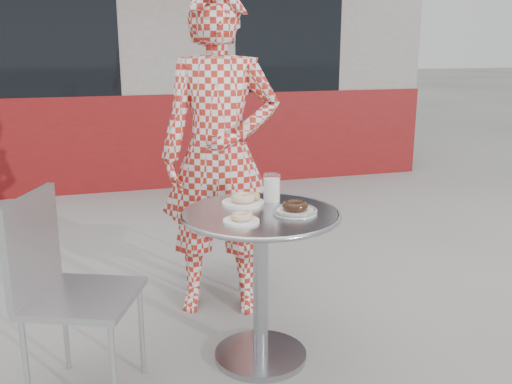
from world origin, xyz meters
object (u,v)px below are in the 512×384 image
object	(u,v)px
chair_far	(216,246)
chair_left	(83,336)
seated_person	(220,156)
plate_checker	(295,209)
plate_far	(244,200)
milk_cup	(272,189)
bistro_table	(261,250)
plate_near	(242,218)

from	to	relation	value
chair_far	chair_left	xyz separation A→B (m)	(-0.82, -1.04, 0.03)
seated_person	plate_checker	size ratio (longest dim) A/B	8.73
plate_far	milk_cup	xyz separation A→B (m)	(0.15, 0.02, 0.04)
bistro_table	seated_person	size ratio (longest dim) A/B	0.42
plate_checker	plate_far	bearing A→B (deg)	132.48
chair_far	plate_checker	distance (m)	1.17
chair_left	plate_far	size ratio (longest dim) A/B	4.40
chair_far	seated_person	size ratio (longest dim) A/B	0.44
chair_far	plate_near	bearing A→B (deg)	100.46
seated_person	plate_near	xyz separation A→B (m)	(-0.07, -0.74, -0.14)
bistro_table	chair_far	xyz separation A→B (m)	(-0.01, 0.98, -0.32)
chair_far	chair_left	bearing A→B (deg)	68.45
seated_person	chair_far	bearing A→B (deg)	98.82
seated_person	plate_checker	distance (m)	0.72
bistro_table	milk_cup	size ratio (longest dim) A/B	5.54
seated_person	milk_cup	world-z (taller)	seated_person
chair_far	milk_cup	xyz separation A→B (m)	(0.11, -0.81, 0.57)
plate_near	plate_checker	size ratio (longest dim) A/B	0.77
chair_left	plate_checker	world-z (taller)	chair_left
seated_person	plate_far	distance (m)	0.49
chair_left	plate_far	bearing A→B (deg)	-51.83
bistro_table	milk_cup	distance (m)	0.32
plate_far	plate_near	distance (m)	0.28
bistro_table	plate_near	xyz separation A→B (m)	(-0.12, -0.12, 0.20)
seated_person	plate_checker	bearing A→B (deg)	-57.74
chair_left	plate_near	bearing A→B (deg)	-71.77
seated_person	plate_checker	world-z (taller)	seated_person
plate_checker	seated_person	bearing A→B (deg)	106.35
chair_far	plate_checker	xyz separation A→B (m)	(0.15, -1.03, 0.52)
chair_far	seated_person	world-z (taller)	seated_person
bistro_table	plate_near	world-z (taller)	plate_near
bistro_table	chair_far	world-z (taller)	chair_far
chair_left	plate_checker	bearing A→B (deg)	-66.68
plate_near	plate_checker	xyz separation A→B (m)	(0.27, 0.07, 0.00)
bistro_table	seated_person	bearing A→B (deg)	94.58
chair_far	plate_far	size ratio (longest dim) A/B	3.86
seated_person	milk_cup	size ratio (longest dim) A/B	13.26
plate_far	plate_near	size ratio (longest dim) A/B	1.29
chair_left	plate_near	distance (m)	0.86
chair_left	plate_far	xyz separation A→B (m)	(0.78, 0.22, 0.49)
plate_far	milk_cup	bearing A→B (deg)	6.88
chair_left	seated_person	size ratio (longest dim) A/B	0.50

